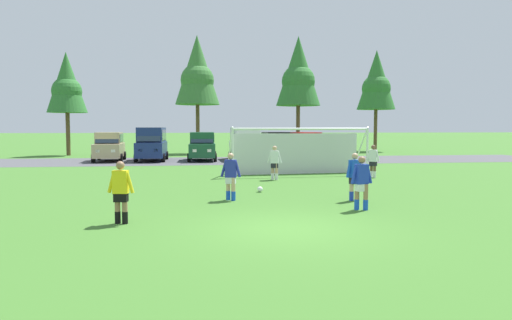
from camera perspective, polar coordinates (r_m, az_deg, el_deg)
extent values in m
plane|color=#3D7028|center=(26.22, -2.71, -1.43)|extent=(400.00, 400.00, 0.00)
cube|color=#4C4C51|center=(34.91, -3.91, -0.07)|extent=(52.00, 8.40, 0.01)
sphere|color=white|center=(17.82, 0.50, -3.67)|extent=(0.22, 0.22, 0.22)
sphere|color=black|center=(17.82, 0.50, -3.66)|extent=(0.08, 0.08, 0.08)
sphere|color=red|center=(17.83, 0.70, -3.67)|extent=(0.07, 0.07, 0.07)
cylinder|color=white|center=(25.26, 13.71, 1.02)|extent=(0.12, 0.12, 2.44)
cylinder|color=white|center=(23.07, -2.93, 0.86)|extent=(0.12, 0.12, 2.44)
cylinder|color=white|center=(23.88, 5.79, 3.88)|extent=(7.31, 0.67, 0.12)
cylinder|color=white|center=(26.07, 12.86, 1.39)|extent=(0.23, 1.94, 2.46)
cylinder|color=white|center=(23.96, -3.27, 1.26)|extent=(0.23, 1.94, 2.46)
cube|color=silver|center=(24.87, 5.07, 0.79)|extent=(6.94, 0.56, 2.20)
cylinder|color=#936B4C|center=(12.52, -16.88, -5.80)|extent=(0.14, 0.14, 0.80)
cylinder|color=#936B4C|center=(12.43, -16.05, -5.85)|extent=(0.14, 0.14, 0.80)
cylinder|color=black|center=(12.57, -16.86, -6.88)|extent=(0.15, 0.15, 0.32)
cylinder|color=black|center=(12.48, -16.02, -6.94)|extent=(0.15, 0.15, 0.32)
cube|color=black|center=(12.43, -16.50, -4.37)|extent=(0.37, 0.27, 0.28)
cube|color=yellow|center=(12.38, -16.53, -2.63)|extent=(0.41, 0.29, 0.60)
sphere|color=#936B4C|center=(12.34, -16.57, -0.65)|extent=(0.22, 0.22, 0.22)
cylinder|color=yellow|center=(12.50, -17.57, -2.68)|extent=(0.24, 0.12, 0.55)
cylinder|color=yellow|center=(12.27, -15.47, -2.76)|extent=(0.24, 0.12, 0.55)
cylinder|color=tan|center=(16.05, 11.83, -3.57)|extent=(0.14, 0.14, 0.80)
cylinder|color=tan|center=(16.15, 12.52, -3.53)|extent=(0.14, 0.14, 0.80)
cylinder|color=#1E38B7|center=(16.08, 11.81, -4.42)|extent=(0.15, 0.15, 0.32)
cylinder|color=#1E38B7|center=(16.18, 12.50, -4.38)|extent=(0.15, 0.15, 0.32)
cube|color=black|center=(16.06, 12.19, -2.42)|extent=(0.40, 0.36, 0.28)
cube|color=blue|center=(16.02, 12.21, -1.07)|extent=(0.45, 0.39, 0.60)
sphere|color=tan|center=(15.99, 12.23, 0.47)|extent=(0.22, 0.22, 0.22)
cylinder|color=blue|center=(15.87, 11.50, -1.18)|extent=(0.24, 0.19, 0.55)
cylinder|color=blue|center=(16.18, 12.90, -1.10)|extent=(0.24, 0.19, 0.55)
cylinder|color=#936B4C|center=(14.32, 12.46, -4.50)|extent=(0.14, 0.14, 0.80)
cylinder|color=#936B4C|center=(14.31, 13.52, -4.52)|extent=(0.14, 0.14, 0.80)
cylinder|color=blue|center=(14.36, 12.45, -5.44)|extent=(0.15, 0.15, 0.32)
cylinder|color=blue|center=(14.34, 13.50, -5.47)|extent=(0.15, 0.15, 0.32)
cube|color=silver|center=(14.27, 13.01, -3.24)|extent=(0.39, 0.31, 0.28)
cube|color=#1E38B7|center=(14.23, 13.04, -1.72)|extent=(0.43, 0.34, 0.60)
sphere|color=#936B4C|center=(14.19, 13.06, 0.01)|extent=(0.22, 0.22, 0.22)
cylinder|color=#1E38B7|center=(14.11, 12.13, -1.83)|extent=(0.25, 0.15, 0.55)
cylinder|color=#1E38B7|center=(14.35, 13.92, -1.76)|extent=(0.25, 0.15, 0.55)
cylinder|color=brown|center=(23.70, 14.57, -1.17)|extent=(0.14, 0.14, 0.80)
cylinder|color=brown|center=(23.84, 14.19, -1.14)|extent=(0.14, 0.14, 0.80)
cylinder|color=white|center=(23.72, 14.56, -1.75)|extent=(0.15, 0.15, 0.32)
cylinder|color=white|center=(23.87, 14.18, -1.71)|extent=(0.15, 0.15, 0.32)
cube|color=black|center=(23.74, 14.40, -0.39)|extent=(0.40, 0.39, 0.28)
cube|color=white|center=(23.72, 14.41, 0.53)|extent=(0.44, 0.44, 0.60)
sphere|color=brown|center=(23.70, 14.43, 1.57)|extent=(0.22, 0.22, 0.22)
cylinder|color=white|center=(23.59, 14.94, 0.45)|extent=(0.23, 0.22, 0.55)
cylinder|color=white|center=(23.85, 13.89, 0.51)|extent=(0.23, 0.22, 0.55)
cylinder|color=tan|center=(21.93, 2.58, -1.46)|extent=(0.14, 0.14, 0.80)
cylinder|color=tan|center=(22.04, 2.08, -1.43)|extent=(0.14, 0.14, 0.80)
cylinder|color=white|center=(21.96, 2.57, -2.08)|extent=(0.15, 0.15, 0.32)
cylinder|color=white|center=(22.06, 2.08, -2.05)|extent=(0.15, 0.15, 0.32)
cube|color=black|center=(21.96, 2.33, -0.61)|extent=(0.39, 0.31, 0.28)
cube|color=white|center=(21.93, 2.33, 0.38)|extent=(0.43, 0.34, 0.60)
sphere|color=tan|center=(21.91, 2.34, 1.50)|extent=(0.22, 0.22, 0.22)
cylinder|color=white|center=(21.87, 2.97, 0.31)|extent=(0.25, 0.15, 0.55)
cylinder|color=white|center=(22.00, 1.70, 0.34)|extent=(0.25, 0.15, 0.55)
cylinder|color=tan|center=(15.89, -3.49, -3.57)|extent=(0.14, 0.14, 0.80)
cylinder|color=tan|center=(15.74, -2.84, -3.64)|extent=(0.14, 0.14, 0.80)
cylinder|color=blue|center=(15.92, -3.49, -4.42)|extent=(0.15, 0.15, 0.32)
cylinder|color=blue|center=(15.77, -2.84, -4.50)|extent=(0.15, 0.15, 0.32)
cube|color=silver|center=(15.77, -3.17, -2.45)|extent=(0.38, 0.29, 0.28)
cube|color=#232D99|center=(15.74, -3.18, -1.07)|extent=(0.43, 0.32, 0.60)
sphere|color=tan|center=(15.70, -3.18, 0.49)|extent=(0.22, 0.22, 0.22)
cylinder|color=#232D99|center=(15.82, -4.05, -1.12)|extent=(0.24, 0.14, 0.55)
cylinder|color=#232D99|center=(15.66, -2.30, -1.17)|extent=(0.24, 0.14, 0.55)
cube|color=tan|center=(36.03, -17.82, 1.18)|extent=(2.19, 4.71, 1.00)
cube|color=tan|center=(36.20, -17.81, 2.65)|extent=(1.93, 3.10, 0.84)
cube|color=#28384C|center=(34.79, -18.08, 2.56)|extent=(1.64, 0.48, 0.71)
cube|color=#28384C|center=(36.10, -16.42, 2.67)|extent=(0.20, 2.55, 0.59)
cube|color=white|center=(33.72, -17.38, 1.09)|extent=(0.28, 0.10, 0.20)
cube|color=white|center=(33.85, -19.14, 1.06)|extent=(0.28, 0.10, 0.20)
cube|color=#B21414|center=(38.21, -16.65, 1.43)|extent=(0.28, 0.10, 0.20)
cube|color=#B21414|center=(38.33, -18.20, 1.40)|extent=(0.28, 0.10, 0.20)
cylinder|color=black|center=(34.54, -16.51, 0.26)|extent=(0.28, 0.65, 0.64)
cylinder|color=black|center=(34.77, -19.63, 0.21)|extent=(0.28, 0.65, 0.64)
cylinder|color=black|center=(37.37, -16.10, 0.54)|extent=(0.28, 0.65, 0.64)
cylinder|color=black|center=(37.59, -18.99, 0.50)|extent=(0.28, 0.65, 0.64)
cube|color=navy|center=(35.42, -12.87, 1.30)|extent=(2.03, 4.83, 1.10)
cube|color=navy|center=(35.58, -12.86, 3.09)|extent=(1.86, 4.13, 1.10)
cube|color=#28384C|center=(33.62, -13.22, 3.00)|extent=(1.67, 0.49, 0.91)
cube|color=#28384C|center=(35.49, -11.40, 3.11)|extent=(0.09, 3.49, 0.77)
cube|color=white|center=(33.01, -12.38, 1.21)|extent=(0.28, 0.08, 0.20)
cube|color=white|center=(33.14, -14.24, 1.19)|extent=(0.28, 0.08, 0.20)
cube|color=#B21414|center=(37.71, -11.67, 1.56)|extent=(0.28, 0.08, 0.20)
cube|color=#B21414|center=(37.82, -13.30, 1.54)|extent=(0.28, 0.08, 0.20)
cylinder|color=black|center=(33.87, -11.48, 0.27)|extent=(0.25, 0.64, 0.64)
cylinder|color=black|center=(34.09, -14.76, 0.24)|extent=(0.25, 0.64, 0.64)
cylinder|color=black|center=(36.83, -11.09, 0.58)|extent=(0.25, 0.64, 0.64)
cylinder|color=black|center=(37.04, -14.11, 0.55)|extent=(0.25, 0.64, 0.64)
cube|color=#194C2D|center=(35.05, -6.72, 1.27)|extent=(2.01, 4.64, 1.00)
cube|color=#194C2D|center=(35.22, -6.73, 2.78)|extent=(1.82, 3.04, 0.84)
cube|color=#28384C|center=(33.80, -6.75, 2.69)|extent=(1.62, 0.42, 0.71)
cube|color=#28384C|center=(35.22, -5.29, 2.79)|extent=(0.10, 2.55, 0.59)
cube|color=white|center=(32.79, -5.85, 1.17)|extent=(0.28, 0.09, 0.20)
cube|color=white|center=(32.80, -7.67, 1.16)|extent=(0.28, 0.09, 0.20)
cube|color=#B21414|center=(37.30, -5.88, 1.52)|extent=(0.28, 0.09, 0.20)
cube|color=#B21414|center=(37.31, -7.49, 1.51)|extent=(0.28, 0.09, 0.20)
cylinder|color=black|center=(33.66, -5.12, 0.31)|extent=(0.26, 0.65, 0.64)
cylinder|color=black|center=(33.68, -8.35, 0.29)|extent=(0.26, 0.65, 0.64)
cylinder|color=black|center=(36.50, -5.20, 0.60)|extent=(0.26, 0.65, 0.64)
cylinder|color=black|center=(36.52, -8.18, 0.58)|extent=(0.26, 0.65, 0.64)
cube|color=silver|center=(35.49, -1.39, 1.41)|extent=(2.13, 4.87, 1.10)
cube|color=silver|center=(35.66, -1.44, 3.19)|extent=(1.95, 4.16, 1.10)
cube|color=#28384C|center=(33.71, -0.97, 3.11)|extent=(1.68, 0.52, 0.91)
cube|color=#28384C|center=(35.80, 0.01, 3.20)|extent=(0.16, 3.48, 0.77)
cube|color=white|center=(33.24, 0.11, 1.32)|extent=(0.28, 0.09, 0.20)
cube|color=white|center=(33.08, -1.74, 1.30)|extent=(0.28, 0.09, 0.20)
cube|color=#B21414|center=(37.90, -1.09, 1.65)|extent=(0.28, 0.09, 0.20)
cube|color=#B21414|center=(37.76, -2.71, 1.64)|extent=(0.28, 0.09, 0.20)
cylinder|color=black|center=(34.21, 0.59, 0.39)|extent=(0.26, 0.65, 0.64)
cylinder|color=black|center=(33.92, -2.67, 0.35)|extent=(0.26, 0.65, 0.64)
cylinder|color=black|center=(37.14, -0.22, 0.68)|extent=(0.26, 0.65, 0.64)
cylinder|color=black|center=(36.87, -3.22, 0.65)|extent=(0.26, 0.65, 0.64)
cube|color=black|center=(36.45, 2.48, 1.40)|extent=(1.99, 4.64, 1.00)
cube|color=black|center=(36.62, 2.42, 2.85)|extent=(1.81, 3.03, 0.84)
cube|color=#28384C|center=(35.23, 2.87, 2.77)|extent=(1.62, 0.41, 0.71)
cube|color=#28384C|center=(36.80, 3.77, 2.85)|extent=(0.09, 2.55, 0.59)
cube|color=white|center=(34.35, 4.06, 1.31)|extent=(0.28, 0.09, 0.20)
cube|color=white|center=(34.13, 2.35, 1.30)|extent=(0.28, 0.09, 0.20)
cube|color=#B21414|center=(38.77, 2.59, 1.63)|extent=(0.28, 0.09, 0.20)
cube|color=#B21414|center=(38.58, 1.07, 1.62)|extent=(0.28, 0.09, 0.20)
cylinder|color=black|center=(35.29, 4.44, 0.49)|extent=(0.25, 0.64, 0.64)
cylinder|color=black|center=(34.91, 1.40, 0.46)|extent=(0.25, 0.64, 0.64)
cylinder|color=black|center=(38.06, 3.47, 0.75)|extent=(0.25, 0.64, 0.64)
cylinder|color=black|center=(37.71, 0.64, 0.73)|extent=(0.25, 0.64, 0.64)
cube|color=red|center=(35.09, 6.26, 1.28)|extent=(1.98, 4.63, 1.00)
cube|color=red|center=(35.25, 6.19, 2.78)|extent=(1.80, 3.03, 0.84)
cube|color=#28384C|center=(33.88, 6.79, 2.70)|extent=(1.62, 0.41, 0.71)
cube|color=#28384C|center=(35.48, 7.57, 2.78)|extent=(0.08, 2.55, 0.59)
cube|color=white|center=(33.05, 8.13, 1.18)|extent=(0.28, 0.08, 0.20)
cube|color=white|center=(32.77, 6.38, 1.17)|extent=(0.28, 0.08, 0.20)
cube|color=#B21414|center=(37.40, 6.15, 1.52)|extent=(0.28, 0.08, 0.20)
cube|color=#B21414|center=(37.15, 4.59, 1.52)|extent=(0.28, 0.08, 0.20)
cylinder|color=black|center=(34.01, 8.41, 0.32)|extent=(0.25, 0.64, 0.64)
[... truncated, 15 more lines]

